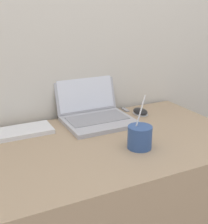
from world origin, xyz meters
TOP-DOWN VIEW (x-y plane):
  - wall_back at (0.00, 0.73)m, footprint 7.00×0.04m
  - desk at (0.00, 0.35)m, footprint 1.23×0.69m
  - laptop at (0.09, 0.59)m, footprint 0.32×0.33m
  - drink_cup at (0.12, 0.23)m, footprint 0.10×0.10m
  - computer_mouse at (0.34, 0.57)m, footprint 0.07×0.10m
  - external_keyboard at (-0.32, 0.58)m, footprint 0.36×0.13m
  - usb_stick at (0.30, 0.65)m, footprint 0.02×0.06m

SIDE VIEW (x-z plane):
  - desk at x=0.00m, z-range 0.00..0.74m
  - usb_stick at x=0.30m, z-range 0.74..0.75m
  - external_keyboard at x=-0.32m, z-range 0.74..0.76m
  - computer_mouse at x=0.34m, z-range 0.74..0.77m
  - laptop at x=0.09m, z-range 0.68..0.89m
  - drink_cup at x=0.12m, z-range 0.68..0.90m
  - wall_back at x=0.00m, z-range 0.00..2.50m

